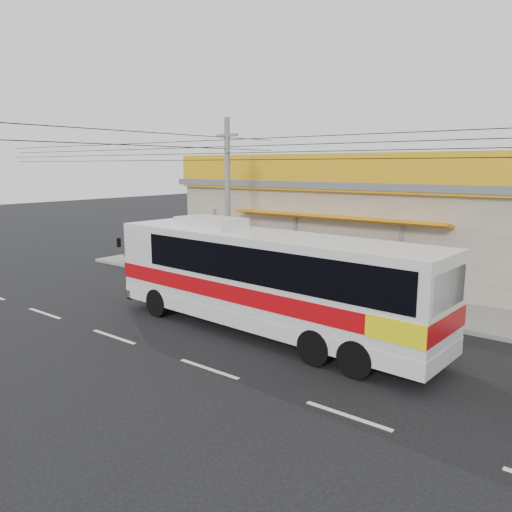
{
  "coord_description": "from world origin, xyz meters",
  "views": [
    {
      "loc": [
        8.44,
        -11.36,
        5.2
      ],
      "look_at": [
        -1.96,
        2.0,
        2.11
      ],
      "focal_mm": 35.0,
      "sensor_mm": 36.0,
      "label": 1
    }
  ],
  "objects": [
    {
      "name": "utility_pole",
      "position": [
        -5.15,
        4.2,
        5.86
      ],
      "size": [
        34.0,
        14.0,
        7.1
      ],
      "color": "slate",
      "rests_on": "ground"
    },
    {
      "name": "storefront_building",
      "position": [
        -0.01,
        11.54,
        2.3
      ],
      "size": [
        22.6,
        9.2,
        5.7
      ],
      "color": "gray",
      "rests_on": "ground"
    },
    {
      "name": "motorbike_dark",
      "position": [
        -12.69,
        4.77,
        0.63
      ],
      "size": [
        1.63,
        1.18,
        0.97
      ],
      "primitive_type": "imported",
      "rotation": [
        0.0,
        0.0,
        1.06
      ],
      "color": "black",
      "rests_on": "sidewalk"
    },
    {
      "name": "ground",
      "position": [
        0.0,
        0.0,
        0.0
      ],
      "size": [
        120.0,
        120.0,
        0.0
      ],
      "primitive_type": "plane",
      "color": "black",
      "rests_on": "ground"
    },
    {
      "name": "sidewalk",
      "position": [
        0.0,
        6.0,
        0.07
      ],
      "size": [
        30.0,
        3.2,
        0.15
      ],
      "primitive_type": "cube",
      "color": "slate",
      "rests_on": "ground"
    },
    {
      "name": "coach_bus",
      "position": [
        -0.38,
        0.63,
        1.87
      ],
      "size": [
        11.46,
        3.03,
        3.49
      ],
      "rotation": [
        0.0,
        0.0,
        -0.06
      ],
      "color": "silver",
      "rests_on": "ground"
    },
    {
      "name": "lane_markings",
      "position": [
        0.0,
        -2.5,
        0.0
      ],
      "size": [
        50.0,
        0.12,
        0.01
      ],
      "primitive_type": null,
      "color": "silver",
      "rests_on": "ground"
    },
    {
      "name": "motorbike_red",
      "position": [
        -11.65,
        6.64,
        0.59
      ],
      "size": [
        1.72,
        0.68,
        0.89
      ],
      "primitive_type": "imported",
      "rotation": [
        0.0,
        0.0,
        1.52
      ],
      "color": "maroon",
      "rests_on": "sidewalk"
    }
  ]
}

